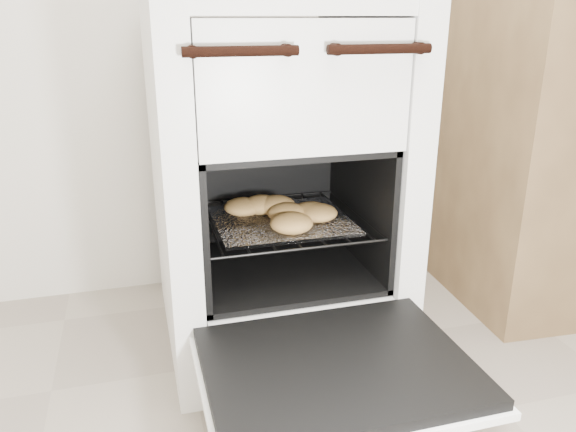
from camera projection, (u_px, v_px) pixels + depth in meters
name	position (u px, v px, depth m)	size (l,w,h in m)	color
stove	(273.00, 181.00, 1.46)	(0.59, 0.66, 0.90)	white
oven_door	(337.00, 369.00, 1.09)	(0.53, 0.41, 0.04)	black
oven_rack	(280.00, 220.00, 1.43)	(0.43, 0.41, 0.01)	black
foil_sheet	(282.00, 220.00, 1.41)	(0.33, 0.29, 0.01)	white
baked_rolls	(283.00, 211.00, 1.41)	(0.28, 0.29, 0.05)	tan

